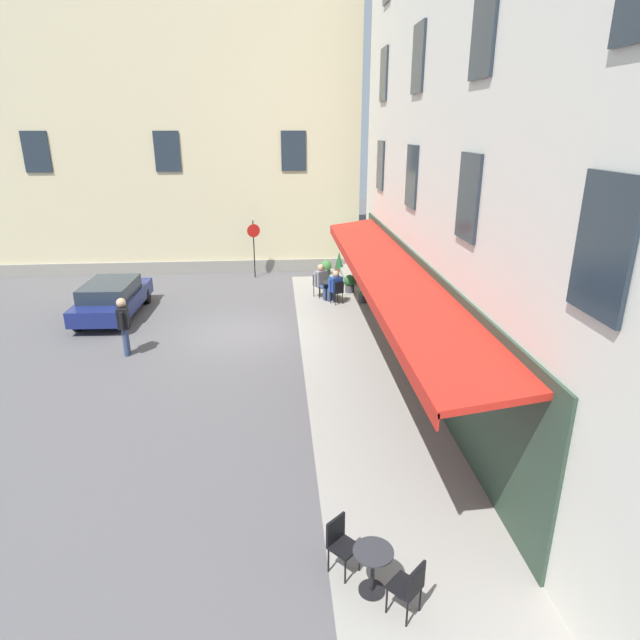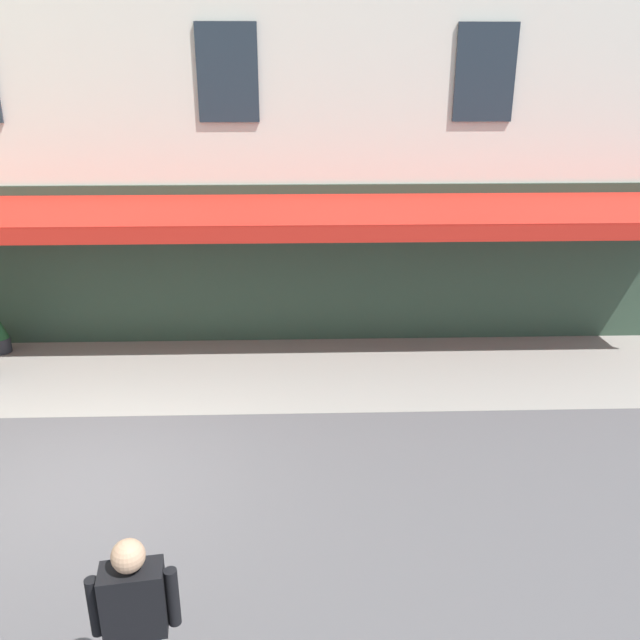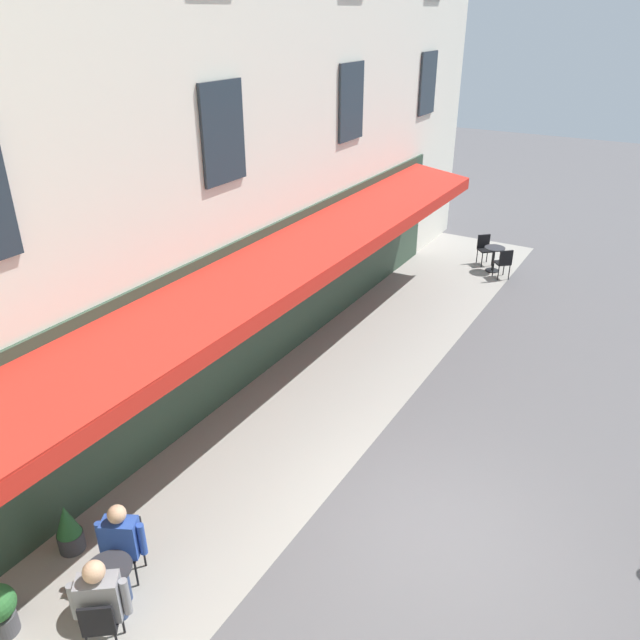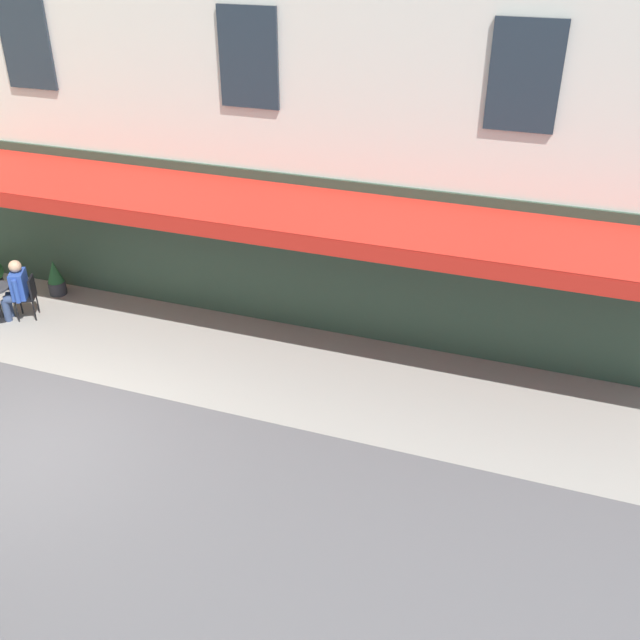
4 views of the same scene
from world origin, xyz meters
The scene contains 11 objects.
ground_plane centered at (0.00, 0.00, 0.00)m, with size 70.00×70.00×0.00m, color #565456.
sidewalk_cafe_terrace centered at (-3.25, -3.40, 0.00)m, with size 20.50×3.20×0.01m, color gray.
cafe_table_near_entrance centered at (3.41, -3.15, 0.49)m, with size 0.60×0.60×0.75m.
cafe_chair_black_under_awning centered at (3.92, -2.78, 0.55)m, with size 0.56×0.56×0.91m.
cafe_chair_black_back_row centered at (2.85, -3.44, 0.55)m, with size 0.54×0.54×0.91m.
cafe_table_mid_terrace centered at (-10.85, -2.41, 0.49)m, with size 0.60×0.60×0.75m.
cafe_chair_black_corner_left centered at (-10.38, -1.98, 0.55)m, with size 0.56×0.56×0.91m.
cafe_chair_black_corner_right centered at (-11.31, -2.84, 0.55)m, with size 0.57×0.57×0.91m.
seated_patron_in_grey centered at (3.75, -2.91, 0.72)m, with size 0.69×0.67×1.36m.
seated_companion_in_blue centered at (3.04, -3.35, 0.70)m, with size 0.64×0.61×1.31m.
potted_plant_mid_terrace centered at (3.01, -4.49, 0.39)m, with size 0.37×0.37×0.80m.
Camera 3 is at (6.93, 2.05, 7.10)m, focal length 35.06 mm.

